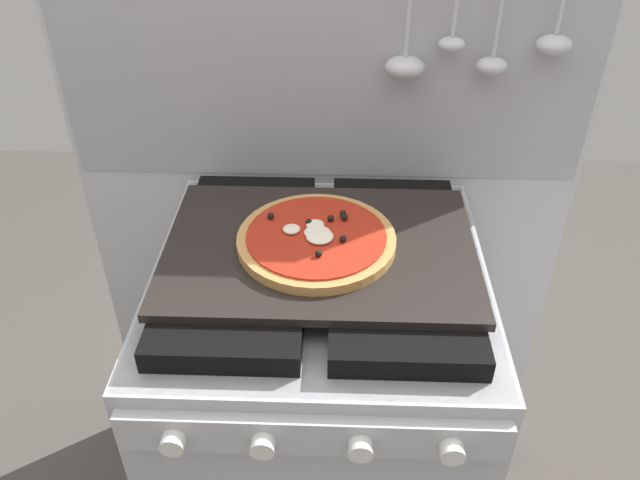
% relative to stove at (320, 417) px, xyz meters
% --- Properties ---
extents(kitchen_backsplash, '(1.10, 0.09, 1.55)m').
position_rel_stove_xyz_m(kitchen_backsplash, '(0.00, 0.34, 0.34)').
color(kitchen_backsplash, silver).
rests_on(kitchen_backsplash, ground_plane).
extents(stove, '(0.60, 0.64, 0.90)m').
position_rel_stove_xyz_m(stove, '(0.00, 0.00, 0.00)').
color(stove, '#B7BABF').
rests_on(stove, ground_plane).
extents(baking_tray, '(0.54, 0.38, 0.02)m').
position_rel_stove_xyz_m(baking_tray, '(0.00, 0.00, 0.46)').
color(baking_tray, black).
rests_on(baking_tray, stove).
extents(pizza_left, '(0.28, 0.28, 0.03)m').
position_rel_stove_xyz_m(pizza_left, '(-0.01, 0.00, 0.48)').
color(pizza_left, '#C18947').
rests_on(pizza_left, baking_tray).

